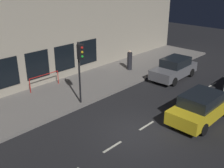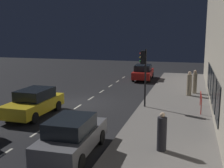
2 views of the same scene
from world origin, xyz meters
name	(u,v)px [view 1 (image 1 of 2)]	position (x,y,z in m)	size (l,w,h in m)	color
ground_plane	(134,133)	(0.00, 0.00, 0.00)	(60.00, 60.00, 0.00)	#232326
sidewalk	(59,96)	(6.25, 0.00, 0.07)	(4.50, 32.00, 0.15)	gray
building_facade	(30,23)	(8.80, 0.00, 4.41)	(0.65, 32.00, 8.84)	#B2A893
lane_centre_line	(147,126)	(0.00, -1.00, 0.00)	(0.12, 27.20, 0.01)	beige
traffic_light	(80,60)	(4.26, -0.25, 2.88)	(0.45, 0.32, 3.71)	black
parked_car_1	(174,68)	(2.72, -8.01, 0.79)	(1.90, 4.20, 1.58)	slate
parked_car_2	(201,107)	(-1.71, -3.52, 0.79)	(1.96, 4.40, 1.58)	gold
pedestrian_0	(130,61)	(6.21, -6.97, 0.88)	(0.48, 0.48, 1.61)	#232328
red_railing	(44,78)	(7.87, -0.03, 0.88)	(0.05, 2.27, 0.97)	red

